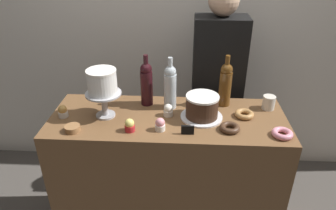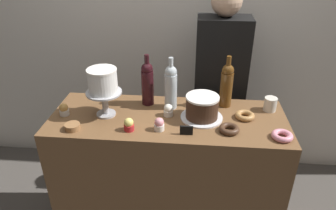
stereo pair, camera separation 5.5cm
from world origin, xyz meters
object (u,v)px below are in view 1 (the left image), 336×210
cake_stand_pedestal (104,100)px  white_layer_cake (102,82)px  cookie_stack (73,128)px  wine_bottle_amber (225,84)px  cupcake_vanilla (167,110)px  price_sign_chalkboard (188,130)px  wine_bottle_clear (170,86)px  donut_chocolate (230,128)px  barista_figure (216,93)px  wine_bottle_dark_red (147,83)px  cupcake_lemon (130,125)px  chocolate_round_cake (202,106)px  donut_maple (244,114)px  coffee_cup_ceramic (269,103)px  cupcake_caramel (63,111)px  cupcake_strawberry (160,125)px  donut_pink (282,134)px

cake_stand_pedestal → white_layer_cake: (0.00, -0.00, 0.12)m
cookie_stack → wine_bottle_amber: bearing=22.6°
cupcake_vanilla → price_sign_chalkboard: size_ratio=1.06×
wine_bottle_clear → donut_chocolate: bearing=-35.8°
white_layer_cake → barista_figure: 0.92m
wine_bottle_dark_red → cupcake_vanilla: size_ratio=4.38×
cake_stand_pedestal → wine_bottle_clear: 0.40m
wine_bottle_dark_red → cupcake_lemon: 0.34m
chocolate_round_cake → cupcake_vanilla: (-0.20, 0.01, -0.04)m
donut_maple → price_sign_chalkboard: (-0.33, -0.20, 0.01)m
cupcake_vanilla → donut_maple: cupcake_vanilla is taller
coffee_cup_ceramic → wine_bottle_dark_red: bearing=178.4°
wine_bottle_dark_red → barista_figure: size_ratio=0.20×
cupcake_caramel → cupcake_vanilla: size_ratio=1.00×
cake_stand_pedestal → cupcake_vanilla: size_ratio=2.78×
cookie_stack → coffee_cup_ceramic: 1.17m
price_sign_chalkboard → cake_stand_pedestal: bearing=161.1°
cupcake_strawberry → cupcake_vanilla: bearing=79.0°
chocolate_round_cake → cupcake_strawberry: size_ratio=2.57×
cake_stand_pedestal → donut_chocolate: (0.72, -0.12, -0.09)m
barista_figure → donut_chocolate: bearing=-88.4°
cupcake_lemon → cookie_stack: size_ratio=0.88×
wine_bottle_dark_red → barista_figure: barista_figure is taller
cake_stand_pedestal → cupcake_caramel: cake_stand_pedestal is taller
cupcake_caramel → cookie_stack: bearing=-54.9°
cupcake_strawberry → coffee_cup_ceramic: coffee_cup_ceramic is taller
cupcake_vanilla → wine_bottle_dark_red: bearing=134.6°
cake_stand_pedestal → barista_figure: size_ratio=0.13×
donut_chocolate → cookie_stack: (-0.86, -0.06, 0.00)m
white_layer_cake → barista_figure: (0.70, 0.51, -0.31)m
cupcake_caramel → cupcake_lemon: bearing=-17.2°
cupcake_caramel → wine_bottle_clear: bearing=13.7°
wine_bottle_dark_red → cupcake_vanilla: wine_bottle_dark_red is taller
cupcake_caramel → wine_bottle_dark_red: bearing=21.6°
wine_bottle_dark_red → donut_maple: (0.59, -0.13, -0.13)m
cookie_stack → barista_figure: (0.84, 0.68, -0.10)m
donut_chocolate → barista_figure: size_ratio=0.07×
cupcake_vanilla → white_layer_cake: bearing=-175.9°
cupcake_strawberry → barista_figure: bearing=60.4°
wine_bottle_dark_red → coffee_cup_ceramic: wine_bottle_dark_red is taller
wine_bottle_dark_red → price_sign_chalkboard: size_ratio=4.65×
chocolate_round_cake → cookie_stack: chocolate_round_cake is taller
donut_maple → donut_pink: bearing=-48.9°
white_layer_cake → donut_maple: (0.82, 0.04, -0.21)m
wine_bottle_dark_red → cupcake_strawberry: wine_bottle_dark_red is taller
donut_pink → donut_maple: bearing=131.1°
donut_maple → coffee_cup_ceramic: size_ratio=1.32×
price_sign_chalkboard → donut_chocolate: bearing=12.1°
cake_stand_pedestal → wine_bottle_dark_red: 0.28m
cupcake_lemon → wine_bottle_dark_red: bearing=79.5°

